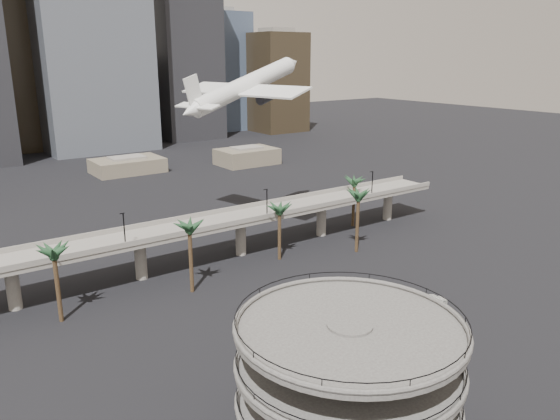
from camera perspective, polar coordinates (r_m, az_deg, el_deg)
ground at (r=71.89m, az=12.62°, el=-19.03°), size 700.00×700.00×0.00m
parking_ramp at (r=56.23m, az=7.08°, el=-17.54°), size 22.20×22.20×17.35m
overpass at (r=108.73m, az=-9.10°, el=-2.17°), size 130.00×9.30×14.70m
palm_trees at (r=106.63m, az=-1.73°, el=-0.11°), size 76.40×18.40×14.00m
low_buildings at (r=191.49m, az=-19.07°, el=3.64°), size 135.00×27.50×6.80m
skyline at (r=262.14m, az=-23.05°, el=14.59°), size 269.00×86.00×110.01m
airborne_jet at (r=124.19m, az=-3.67°, el=12.77°), size 37.43×33.79×13.67m
car_a at (r=86.04m, az=4.72°, el=-11.81°), size 4.61×2.04×1.54m
car_b at (r=95.53m, az=13.09°, el=-9.25°), size 4.85×2.25×1.54m
car_c at (r=97.63m, az=15.76°, el=-8.93°), size 5.10×3.88×1.38m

